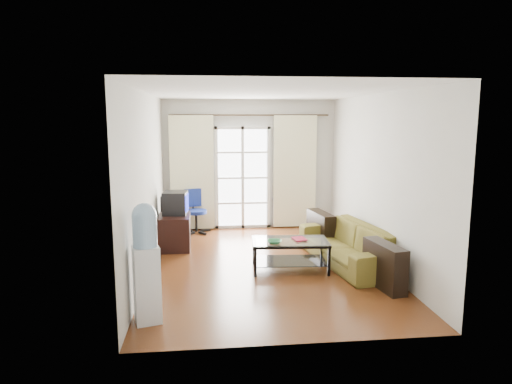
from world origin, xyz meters
TOP-DOWN VIEW (x-y plane):
  - floor at (0.00, 0.00)m, footprint 5.20×5.20m
  - ceiling at (0.00, 0.00)m, footprint 5.20×5.20m
  - wall_back at (0.00, 2.60)m, footprint 3.60×0.02m
  - wall_front at (0.00, -2.60)m, footprint 3.60×0.02m
  - wall_left at (-1.80, 0.00)m, footprint 0.02×5.20m
  - wall_right at (1.80, 0.00)m, footprint 0.02×5.20m
  - french_door at (-0.15, 2.54)m, footprint 1.16×0.06m
  - curtain_rod at (0.00, 2.50)m, footprint 3.30×0.04m
  - curtain_left at (-1.20, 2.48)m, footprint 0.90×0.07m
  - curtain_right at (0.95, 2.48)m, footprint 0.90×0.07m
  - radiator at (0.80, 2.50)m, footprint 0.64×0.12m
  - sofa at (1.33, -0.06)m, footprint 2.43×1.53m
  - coffee_table at (0.35, -0.27)m, footprint 1.19×0.74m
  - bowl at (0.08, -0.43)m, footprint 0.29×0.29m
  - book at (0.41, -0.27)m, footprint 0.27×0.31m
  - remote at (0.09, -0.28)m, footprint 0.17×0.10m
  - tv_stand at (-1.49, 1.16)m, footprint 0.56×0.83m
  - crt_tv at (-1.49, 1.24)m, footprint 0.48×0.48m
  - task_chair at (-1.14, 2.24)m, footprint 0.77×0.77m
  - water_cooler at (-1.60, -1.89)m, footprint 0.35×0.35m

SIDE VIEW (x-z plane):
  - floor at x=0.00m, z-range 0.00..0.00m
  - task_chair at x=-1.14m, z-range -0.18..0.70m
  - coffee_table at x=0.35m, z-range 0.07..0.53m
  - tv_stand at x=-1.49m, z-range 0.00..0.60m
  - sofa at x=1.33m, z-range 0.00..0.63m
  - radiator at x=0.80m, z-range 0.01..0.65m
  - remote at x=0.09m, z-range 0.47..0.48m
  - book at x=0.41m, z-range 0.47..0.49m
  - bowl at x=0.08m, z-range 0.47..0.52m
  - water_cooler at x=-1.60m, z-range 0.03..1.42m
  - crt_tv at x=-1.49m, z-range 0.60..1.01m
  - french_door at x=-0.15m, z-range 0.00..2.15m
  - curtain_left at x=-1.20m, z-range 0.02..2.38m
  - curtain_right at x=0.95m, z-range 0.02..2.38m
  - wall_back at x=0.00m, z-range 0.00..2.70m
  - wall_front at x=0.00m, z-range 0.00..2.70m
  - wall_left at x=-1.80m, z-range 0.00..2.70m
  - wall_right at x=1.80m, z-range 0.00..2.70m
  - curtain_rod at x=0.00m, z-range 2.36..2.40m
  - ceiling at x=0.00m, z-range 2.70..2.70m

